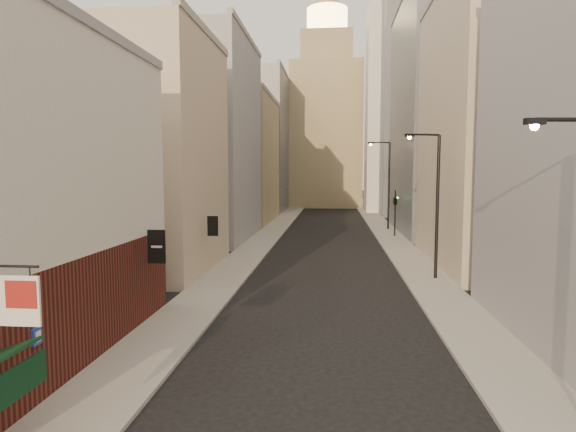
# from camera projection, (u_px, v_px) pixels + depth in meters

# --- Properties ---
(sidewalk_left) EXTENTS (3.00, 140.00, 0.15)m
(sidewalk_left) POSITION_uv_depth(u_px,v_px,m) (279.00, 225.00, 62.22)
(sidewalk_left) COLOR gray
(sidewalk_left) RESTS_ON ground
(sidewalk_right) EXTENTS (3.00, 140.00, 0.15)m
(sidewalk_right) POSITION_uv_depth(u_px,v_px,m) (380.00, 226.00, 61.01)
(sidewalk_right) COLOR gray
(sidewalk_right) RESTS_ON ground
(left_bldg_beige) EXTENTS (8.00, 12.00, 16.00)m
(left_bldg_beige) POSITION_uv_depth(u_px,v_px,m) (152.00, 156.00, 33.26)
(left_bldg_beige) COLOR tan
(left_bldg_beige) RESTS_ON ground
(left_bldg_grey) EXTENTS (8.00, 16.00, 20.00)m
(left_bldg_grey) POSITION_uv_depth(u_px,v_px,m) (211.00, 142.00, 48.94)
(left_bldg_grey) COLOR gray
(left_bldg_grey) RESTS_ON ground
(left_bldg_tan) EXTENTS (8.00, 18.00, 17.00)m
(left_bldg_tan) POSITION_uv_depth(u_px,v_px,m) (243.00, 161.00, 66.93)
(left_bldg_tan) COLOR #91805E
(left_bldg_tan) RESTS_ON ground
(left_bldg_wingrid) EXTENTS (8.00, 20.00, 24.00)m
(left_bldg_wingrid) POSITION_uv_depth(u_px,v_px,m) (264.00, 144.00, 86.44)
(left_bldg_wingrid) COLOR gray
(left_bldg_wingrid) RESTS_ON ground
(right_bldg_beige) EXTENTS (8.00, 16.00, 20.00)m
(right_bldg_beige) POSITION_uv_depth(u_px,v_px,m) (493.00, 129.00, 34.81)
(right_bldg_beige) COLOR tan
(right_bldg_beige) RESTS_ON ground
(right_bldg_wingrid) EXTENTS (8.00, 20.00, 26.00)m
(right_bldg_wingrid) POSITION_uv_depth(u_px,v_px,m) (436.00, 118.00, 54.36)
(right_bldg_wingrid) COLOR gray
(right_bldg_wingrid) RESTS_ON ground
(highrise) EXTENTS (21.00, 23.00, 51.20)m
(highrise) POSITION_uv_depth(u_px,v_px,m) (439.00, 60.00, 80.41)
(highrise) COLOR gray
(highrise) RESTS_ON ground
(clock_tower) EXTENTS (14.00, 14.00, 44.90)m
(clock_tower) POSITION_uv_depth(u_px,v_px,m) (326.00, 119.00, 96.80)
(clock_tower) COLOR #91805E
(clock_tower) RESTS_ON ground
(white_tower) EXTENTS (8.00, 8.00, 41.50)m
(white_tower) POSITION_uv_depth(u_px,v_px,m) (390.00, 103.00, 81.80)
(white_tower) COLOR silver
(white_tower) RESTS_ON ground
(streetlamp_mid) EXTENTS (2.33, 0.98, 9.26)m
(streetlamp_mid) POSITION_uv_depth(u_px,v_px,m) (434.00, 198.00, 30.25)
(streetlamp_mid) COLOR black
(streetlamp_mid) RESTS_ON ground
(streetlamp_far) EXTENTS (2.70, 0.78, 10.41)m
(streetlamp_far) POSITION_uv_depth(u_px,v_px,m) (387.00, 180.00, 56.70)
(streetlamp_far) COLOR black
(streetlamp_far) RESTS_ON ground
(traffic_light_right) EXTENTS (0.80, 0.80, 5.00)m
(traffic_light_right) POSITION_uv_depth(u_px,v_px,m) (395.00, 200.00, 50.77)
(traffic_light_right) COLOR black
(traffic_light_right) RESTS_ON ground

